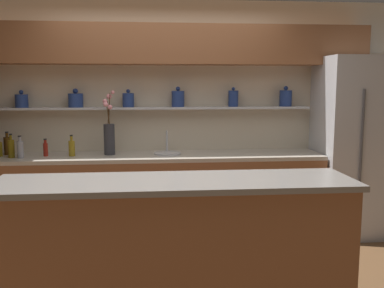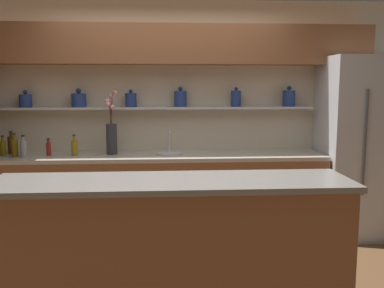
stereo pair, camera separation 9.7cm
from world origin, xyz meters
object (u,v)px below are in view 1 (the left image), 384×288
object	(u,v)px
sink_fixture	(167,152)
bottle_spirit_5	(20,149)
flower_vase	(109,135)
bottle_spirit_2	(7,145)
bottle_oil_0	(11,148)
bottle_oil_4	(72,148)
refrigerator	(359,146)
bottle_sauce_1	(46,149)

from	to	relation	value
sink_fixture	bottle_spirit_5	distance (m)	1.51
flower_vase	bottle_spirit_2	bearing A→B (deg)	174.99
sink_fixture	bottle_oil_0	xyz separation A→B (m)	(-1.61, -0.07, 0.07)
bottle_spirit_2	bottle_spirit_5	distance (m)	0.31
bottle_oil_0	bottle_oil_4	bearing A→B (deg)	3.78
bottle_spirit_2	flower_vase	bearing A→B (deg)	-5.01
flower_vase	bottle_spirit_2	size ratio (longest dim) A/B	2.74
bottle_spirit_2	bottle_oil_4	world-z (taller)	bottle_spirit_2
refrigerator	bottle_sauce_1	distance (m)	3.42
bottle_sauce_1	bottle_spirit_5	distance (m)	0.25
refrigerator	bottle_spirit_5	xyz separation A→B (m)	(-3.64, -0.06, 0.03)
flower_vase	bottle_oil_4	xyz separation A→B (m)	(-0.39, -0.06, -0.13)
bottle_sauce_1	bottle_spirit_5	world-z (taller)	bottle_spirit_5
bottle_oil_0	bottle_sauce_1	xyz separation A→B (m)	(0.33, 0.06, -0.02)
flower_vase	bottle_oil_0	distance (m)	1.00
bottle_sauce_1	bottle_oil_4	distance (m)	0.28
sink_fixture	bottle_spirit_2	distance (m)	1.71
refrigerator	flower_vase	bearing A→B (deg)	178.29
sink_fixture	bottle_oil_4	world-z (taller)	sink_fixture
refrigerator	sink_fixture	distance (m)	2.14
bottle_sauce_1	bottle_oil_4	xyz separation A→B (m)	(0.27, -0.02, 0.01)
bottle_oil_0	bottle_spirit_2	size ratio (longest dim) A/B	0.99
bottle_spirit_2	sink_fixture	bearing A→B (deg)	-4.31
sink_fixture	bottle_oil_4	bearing A→B (deg)	-178.23
bottle_oil_4	bottle_spirit_2	bearing A→B (deg)	167.20
refrigerator	bottle_oil_4	world-z (taller)	refrigerator
bottle_sauce_1	sink_fixture	bearing A→B (deg)	0.27
flower_vase	sink_fixture	size ratio (longest dim) A/B	2.41
bottle_oil_0	bottle_spirit_5	world-z (taller)	bottle_oil_0
sink_fixture	bottle_oil_4	xyz separation A→B (m)	(-1.00, -0.03, 0.06)
flower_vase	bottle_spirit_2	xyz separation A→B (m)	(-1.09, 0.10, -0.12)
sink_fixture	bottle_oil_0	size ratio (longest dim) A/B	1.15
refrigerator	bottle_spirit_2	distance (m)	3.85
refrigerator	bottle_spirit_5	bearing A→B (deg)	-179.06
sink_fixture	flower_vase	bearing A→B (deg)	176.91
sink_fixture	bottle_spirit_2	world-z (taller)	same
flower_vase	bottle_sauce_1	size ratio (longest dim) A/B	3.70
bottle_oil_4	bottle_spirit_5	size ratio (longest dim) A/B	0.97
bottle_sauce_1	bottle_oil_0	bearing A→B (deg)	-168.80
sink_fixture	bottle_spirit_2	bearing A→B (deg)	175.69
bottle_spirit_5	bottle_sauce_1	bearing A→B (deg)	24.45
bottle_spirit_5	sink_fixture	bearing A→B (deg)	4.14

